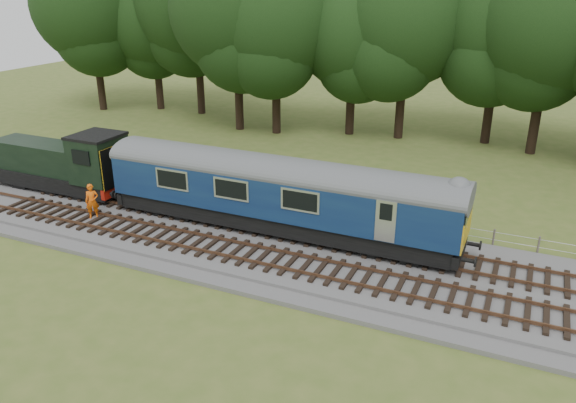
% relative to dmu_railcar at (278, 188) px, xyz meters
% --- Properties ---
extents(ground, '(120.00, 120.00, 0.00)m').
position_rel_dmu_railcar_xyz_m(ground, '(2.03, -1.40, -2.61)').
color(ground, '#4A6023').
rests_on(ground, ground).
extents(ballast, '(70.00, 7.00, 0.35)m').
position_rel_dmu_railcar_xyz_m(ballast, '(2.03, -1.40, -2.43)').
color(ballast, '#4C4C4F').
rests_on(ballast, ground).
extents(track_north, '(67.20, 2.40, 0.21)m').
position_rel_dmu_railcar_xyz_m(track_north, '(2.03, -0.00, -2.19)').
color(track_north, black).
rests_on(track_north, ballast).
extents(track_south, '(67.20, 2.40, 0.21)m').
position_rel_dmu_railcar_xyz_m(track_south, '(2.03, -3.00, -2.19)').
color(track_south, black).
rests_on(track_south, ballast).
extents(fence, '(64.00, 0.12, 1.00)m').
position_rel_dmu_railcar_xyz_m(fence, '(2.03, 3.10, -2.61)').
color(fence, '#6B6054').
rests_on(fence, ground).
extents(tree_line, '(70.00, 8.00, 18.00)m').
position_rel_dmu_railcar_xyz_m(tree_line, '(2.03, 20.60, -2.61)').
color(tree_line, black).
rests_on(tree_line, ground).
extents(dmu_railcar, '(18.05, 2.86, 3.88)m').
position_rel_dmu_railcar_xyz_m(dmu_railcar, '(0.00, 0.00, 0.00)').
color(dmu_railcar, black).
rests_on(dmu_railcar, ground).
extents(shunter_loco, '(8.92, 2.60, 3.38)m').
position_rel_dmu_railcar_xyz_m(shunter_loco, '(-13.93, 0.00, -0.63)').
color(shunter_loco, black).
rests_on(shunter_loco, ground).
extents(worker, '(0.82, 0.79, 1.88)m').
position_rel_dmu_railcar_xyz_m(worker, '(-9.56, -2.59, -1.32)').
color(worker, '#F35E0C').
rests_on(worker, ballast).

